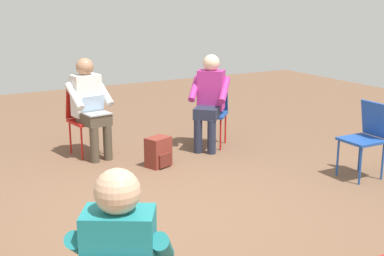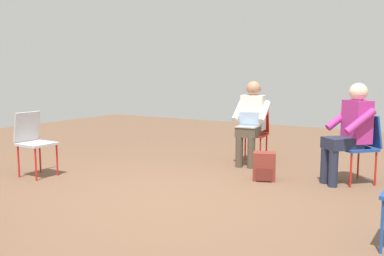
% 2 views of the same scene
% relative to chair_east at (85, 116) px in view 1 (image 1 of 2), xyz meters
% --- Properties ---
extents(ground_plane, '(14.23, 14.23, 0.00)m').
position_rel_chair_east_xyz_m(ground_plane, '(-2.38, -0.08, -0.50)').
color(ground_plane, brown).
extents(chair_east, '(0.48, 0.44, 0.85)m').
position_rel_chair_east_xyz_m(chair_east, '(0.00, 0.00, 0.00)').
color(chair_east, red).
rests_on(chair_east, ground).
extents(chair_south, '(0.41, 0.44, 0.85)m').
position_rel_chair_east_xyz_m(chair_south, '(-2.44, -2.43, 0.00)').
color(chair_south, '#1E4799').
rests_on(chair_south, ground).
extents(chair_southeast, '(0.58, 0.58, 0.85)m').
position_rel_chair_east_xyz_m(chair_southeast, '(-0.46, -1.63, 0.00)').
color(chair_southeast, '#1E4799').
rests_on(chair_southeast, ground).
extents(person_with_laptop, '(0.55, 0.53, 1.24)m').
position_rel_chair_east_xyz_m(person_with_laptop, '(-0.17, -0.02, 0.20)').
color(person_with_laptop, '#4C4233').
rests_on(person_with_laptop, ground).
extents(person_in_magenta, '(0.63, 0.63, 1.24)m').
position_rel_chair_east_xyz_m(person_in_magenta, '(-0.58, -1.51, 0.20)').
color(person_in_magenta, '#23283D').
rests_on(person_in_magenta, ground).
extents(backpack_near_laptop_user, '(0.30, 0.33, 0.36)m').
position_rel_chair_east_xyz_m(backpack_near_laptop_user, '(-0.97, -0.57, -0.34)').
color(backpack_near_laptop_user, maroon).
rests_on(backpack_near_laptop_user, ground).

